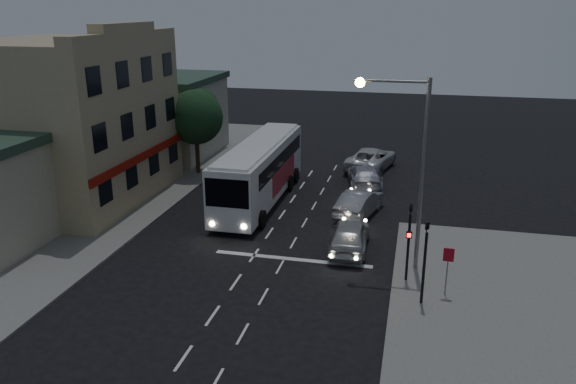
% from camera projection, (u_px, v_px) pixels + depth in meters
% --- Properties ---
extents(ground, '(120.00, 120.00, 0.00)m').
position_uv_depth(ground, '(242.00, 273.00, 26.65)').
color(ground, black).
extents(sidewalk_near, '(12.00, 24.00, 0.12)m').
position_uv_depth(sidewalk_near, '(554.00, 357.00, 20.13)').
color(sidewalk_near, slate).
rests_on(sidewalk_near, ground).
extents(sidewalk_far, '(12.00, 50.00, 0.12)m').
position_uv_depth(sidewalk_far, '(90.00, 198.00, 36.83)').
color(sidewalk_far, slate).
rests_on(sidewalk_far, ground).
extents(road_markings, '(8.00, 30.55, 0.01)m').
position_uv_depth(road_markings, '(285.00, 247.00, 29.43)').
color(road_markings, silver).
rests_on(road_markings, ground).
extents(tour_bus, '(3.02, 12.77, 3.91)m').
position_uv_depth(tour_bus, '(260.00, 170.00, 35.74)').
color(tour_bus, silver).
rests_on(tour_bus, ground).
extents(car_suv, '(2.00, 4.74, 1.60)m').
position_uv_depth(car_suv, '(350.00, 235.00, 28.91)').
color(car_suv, silver).
rests_on(car_suv, ground).
extents(car_sedan_a, '(2.73, 4.96, 1.55)m').
position_uv_depth(car_sedan_a, '(359.00, 203.00, 33.73)').
color(car_sedan_a, '#AAAAAD').
rests_on(car_sedan_a, ground).
extents(car_sedan_b, '(3.05, 5.59, 1.54)m').
position_uv_depth(car_sedan_b, '(365.00, 176.00, 39.03)').
color(car_sedan_b, '#B8B7C4').
rests_on(car_sedan_b, ground).
extents(car_sedan_c, '(3.98, 6.46, 1.67)m').
position_uv_depth(car_sedan_c, '(371.00, 158.00, 43.32)').
color(car_sedan_c, silver).
rests_on(car_sedan_c, ground).
extents(traffic_signal_main, '(0.25, 0.35, 4.10)m').
position_uv_depth(traffic_signal_main, '(409.00, 233.00, 24.97)').
color(traffic_signal_main, black).
rests_on(traffic_signal_main, sidewalk_near).
extents(traffic_signal_side, '(0.18, 0.15, 4.10)m').
position_uv_depth(traffic_signal_side, '(425.00, 253.00, 22.99)').
color(traffic_signal_side, black).
rests_on(traffic_signal_side, sidewalk_near).
extents(regulatory_sign, '(0.45, 0.12, 2.20)m').
position_uv_depth(regulatory_sign, '(448.00, 264.00, 23.92)').
color(regulatory_sign, slate).
rests_on(regulatory_sign, sidewalk_near).
extents(streetlight, '(3.32, 0.44, 9.00)m').
position_uv_depth(streetlight, '(409.00, 153.00, 25.29)').
color(streetlight, slate).
rests_on(streetlight, sidewalk_near).
extents(main_building, '(10.12, 12.00, 11.00)m').
position_uv_depth(main_building, '(67.00, 120.00, 35.42)').
color(main_building, tan).
rests_on(main_building, sidewalk_far).
extents(low_building_north, '(9.40, 9.40, 6.50)m').
position_uv_depth(low_building_north, '(159.00, 114.00, 46.97)').
color(low_building_north, '#BEB395').
rests_on(low_building_north, sidewalk_far).
extents(street_tree, '(4.00, 4.00, 6.20)m').
position_uv_depth(street_tree, '(195.00, 115.00, 40.88)').
color(street_tree, black).
rests_on(street_tree, sidewalk_far).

